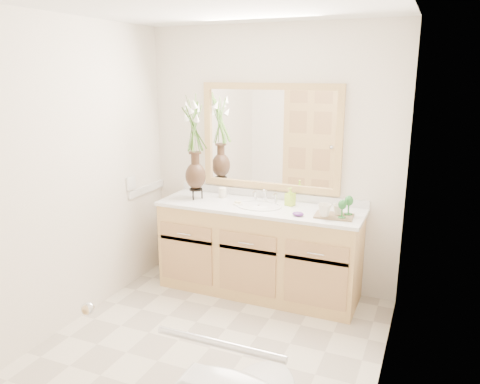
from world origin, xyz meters
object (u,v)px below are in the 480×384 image
at_px(soap_bottle, 290,197).
at_px(flower_vase, 195,132).
at_px(tray, 334,216).
at_px(tumbler, 223,193).

bearing_deg(soap_bottle, flower_vase, -150.97).
xyz_separation_m(flower_vase, tray, (1.31, -0.06, -0.62)).
bearing_deg(tumbler, tray, -9.75).
xyz_separation_m(flower_vase, tumbler, (0.21, 0.13, -0.58)).
relative_size(flower_vase, tray, 2.97).
relative_size(tumbler, soap_bottle, 0.64).
bearing_deg(tumbler, soap_bottle, -0.66).
xyz_separation_m(tumbler, tray, (1.10, -0.19, -0.04)).
bearing_deg(tray, tumbler, 166.68).
bearing_deg(soap_bottle, tray, -1.85).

